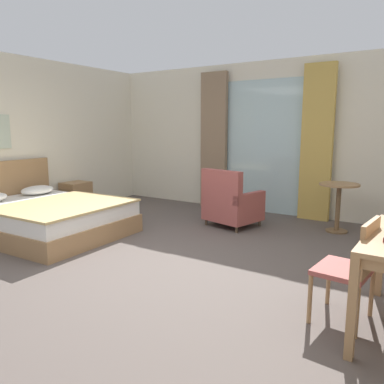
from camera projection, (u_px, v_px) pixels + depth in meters
The scene contains 10 objects.
ground at pixel (139, 267), 4.51m from camera, with size 6.83×7.43×0.10m, color #564C47.
wall_back at pixel (258, 138), 7.13m from camera, with size 6.43×0.12×2.76m, color silver.
balcony_glass_door at pixel (263, 147), 7.02m from camera, with size 1.55×0.02×2.43m, color silver.
curtain_panel_left at pixel (214, 141), 7.45m from camera, with size 0.55×0.10×2.62m, color #897056.
curtain_panel_right at pixel (317, 144), 6.39m from camera, with size 0.52×0.10×2.62m, color tan.
bed at pixel (45, 216), 5.68m from camera, with size 2.26×1.83×1.04m.
nightstand at pixel (76, 197), 7.22m from camera, with size 0.40×0.48×0.55m.
desk_chair at pixel (353, 264), 3.05m from camera, with size 0.45×0.51×0.87m.
armchair_by_window at pixel (231, 204), 6.10m from camera, with size 0.90×0.86×0.93m.
round_cafe_table at pixel (339, 197), 5.74m from camera, with size 0.58×0.58×0.75m.
Camera 1 is at (2.86, -3.27, 1.58)m, focal length 35.63 mm.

